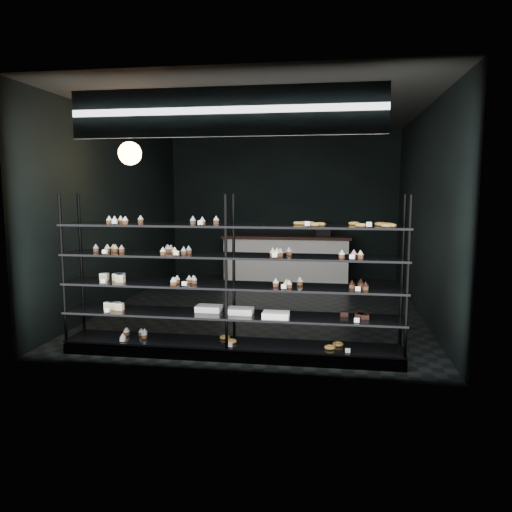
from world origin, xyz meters
TOP-DOWN VIEW (x-y plane):
  - room at (0.00, 0.00)m, footprint 5.01×6.01m
  - display_shelf at (-0.07, -2.45)m, footprint 4.00×0.50m
  - signage at (0.00, -2.93)m, footprint 3.30×0.05m
  - pendant_lamp at (-1.64, -1.47)m, footprint 0.32×0.32m
  - service_counter at (0.15, 2.50)m, footprint 2.72×0.65m

SIDE VIEW (x-z plane):
  - service_counter at x=0.15m, z-range -0.11..1.12m
  - display_shelf at x=-0.07m, z-range -0.33..1.58m
  - room at x=0.00m, z-range 0.00..3.20m
  - pendant_lamp at x=-1.64m, z-range 2.01..2.90m
  - signage at x=0.00m, z-range 2.50..3.00m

